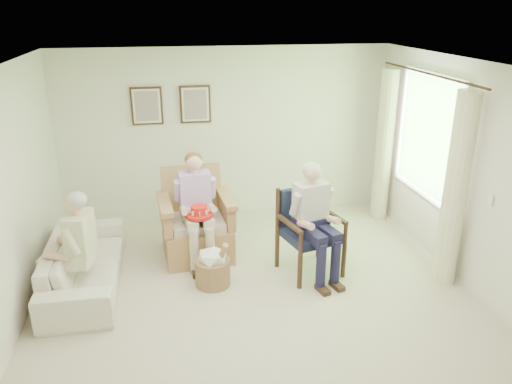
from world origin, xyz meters
TOP-DOWN VIEW (x-y plane):
  - floor at (0.00, 0.00)m, footprint 5.50×5.50m
  - back_wall at (0.00, 2.75)m, footprint 5.00×0.04m
  - right_wall at (2.50, 0.00)m, footprint 0.04×5.50m
  - ceiling at (0.00, 0.00)m, footprint 5.00×5.50m
  - window at (2.46, 1.20)m, footprint 0.13×2.50m
  - curtain_left at (2.33, 0.22)m, footprint 0.34×0.34m
  - curtain_right at (2.33, 2.18)m, footprint 0.34×0.34m
  - framed_print_left at (-1.15, 2.71)m, footprint 0.45×0.05m
  - framed_print_right at (-0.45, 2.71)m, footprint 0.45×0.05m
  - wicker_armchair at (-0.58, 1.42)m, footprint 0.90×0.89m
  - wood_armchair at (0.77, 0.78)m, footprint 0.67×0.63m
  - sofa at (-1.95, 0.88)m, footprint 2.01×0.79m
  - person_wicker at (-0.58, 1.27)m, footprint 0.40×0.63m
  - person_dark at (0.77, 0.61)m, footprint 0.40×0.62m
  - person_sofa at (-1.95, 0.58)m, footprint 0.42×0.62m
  - red_hat at (-0.56, 1.07)m, footprint 0.33×0.33m
  - hatbox at (-0.46, 0.60)m, footprint 0.43×0.43m

SIDE VIEW (x-z plane):
  - floor at x=0.00m, z-range 0.00..0.00m
  - hatbox at x=-0.46m, z-range -0.07..0.55m
  - sofa at x=-1.95m, z-range 0.00..0.59m
  - wicker_armchair at x=-0.58m, z-range -0.21..0.94m
  - wood_armchair at x=0.77m, z-range 0.05..1.09m
  - person_sofa at x=-1.95m, z-range 0.08..1.34m
  - red_hat at x=-0.56m, z-range 0.68..0.82m
  - person_dark at x=0.77m, z-range 0.13..1.53m
  - person_wicker at x=-0.58m, z-range 0.13..1.53m
  - curtain_left at x=2.33m, z-range 0.00..2.30m
  - curtain_right at x=2.33m, z-range 0.00..2.30m
  - back_wall at x=0.00m, z-range 0.00..2.60m
  - right_wall at x=2.50m, z-range 0.00..2.60m
  - window at x=2.46m, z-range 0.77..2.40m
  - framed_print_left at x=-1.15m, z-range 1.51..2.06m
  - framed_print_right at x=-0.45m, z-range 1.51..2.06m
  - ceiling at x=0.00m, z-range 2.59..2.61m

